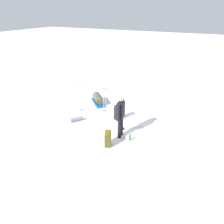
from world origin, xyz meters
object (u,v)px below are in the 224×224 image
object	(u,v)px
gear_sled	(98,99)
ski_pair_near	(122,129)
skier_standing	(121,114)
backpack_large_dark	(108,139)
sleeping_mat_rolled	(77,119)
thermos_bottle	(130,137)
ski_poles_planted_near	(104,99)
ski_poles_planted_far	(81,97)
backpack_bright	(118,113)

from	to	relation	value
gear_sled	ski_pair_near	bearing A→B (deg)	141.56
skier_standing	backpack_large_dark	xyz separation A→B (m)	(0.15, 0.73, -0.67)
backpack_large_dark	sleeping_mat_rolled	distance (m)	2.26
ski_pair_near	backpack_large_dark	size ratio (longest dim) A/B	2.56
ski_pair_near	sleeping_mat_rolled	distance (m)	2.10
sleeping_mat_rolled	skier_standing	bearing A→B (deg)	175.27
backpack_large_dark	sleeping_mat_rolled	bearing A→B (deg)	-24.04
gear_sled	thermos_bottle	distance (m)	3.59
ski_poles_planted_near	gear_sled	xyz separation A→B (m)	(0.77, -0.69, -0.46)
ski_poles_planted_near	thermos_bottle	size ratio (longest dim) A/B	4.69
thermos_bottle	ski_poles_planted_near	bearing A→B (deg)	-39.20
ski_pair_near	sleeping_mat_rolled	world-z (taller)	sleeping_mat_rolled
ski_pair_near	ski_poles_planted_near	xyz separation A→B (m)	(1.41, -1.04, 0.67)
sleeping_mat_rolled	gear_sled	bearing A→B (deg)	-87.04
ski_poles_planted_near	ski_poles_planted_far	world-z (taller)	ski_poles_planted_far
backpack_large_dark	backpack_bright	size ratio (longest dim) A/B	0.84
thermos_bottle	backpack_bright	bearing A→B (deg)	-49.08
sleeping_mat_rolled	ski_poles_planted_far	bearing A→B (deg)	-68.40
skier_standing	sleeping_mat_rolled	distance (m)	2.37
gear_sled	sleeping_mat_rolled	size ratio (longest dim) A/B	2.16
ski_poles_planted_far	sleeping_mat_rolled	world-z (taller)	ski_poles_planted_far
backpack_large_dark	ski_poles_planted_far	distance (m)	3.10
ski_poles_planted_far	backpack_large_dark	bearing A→B (deg)	142.39
skier_standing	ski_pair_near	world-z (taller)	skier_standing
gear_sled	thermos_bottle	bearing A→B (deg)	140.04
ski_poles_planted_far	gear_sled	xyz separation A→B (m)	(-0.27, -1.07, -0.48)
gear_sled	ski_poles_planted_near	bearing A→B (deg)	138.15
ski_poles_planted_near	ski_poles_planted_far	size ratio (longest dim) A/B	0.96
ski_pair_near	thermos_bottle	world-z (taller)	thermos_bottle
ski_pair_near	thermos_bottle	distance (m)	0.82
skier_standing	gear_sled	world-z (taller)	skier_standing
ski_poles_planted_near	thermos_bottle	bearing A→B (deg)	140.80
backpack_large_dark	ski_poles_planted_near	xyz separation A→B (m)	(1.39, -2.26, 0.40)
sleeping_mat_rolled	thermos_bottle	xyz separation A→B (m)	(-2.65, 0.27, 0.04)
backpack_large_dark	sleeping_mat_rolled	world-z (taller)	backpack_large_dark
backpack_bright	thermos_bottle	bearing A→B (deg)	130.92
ski_pair_near	ski_poles_planted_far	xyz separation A→B (m)	(2.45, -0.66, 0.69)
skier_standing	ski_pair_near	xyz separation A→B (m)	(0.13, -0.48, -0.94)
backpack_large_dark	thermos_bottle	world-z (taller)	backpack_large_dark
thermos_bottle	ski_pair_near	bearing A→B (deg)	-45.20
ski_poles_planted_far	ski_poles_planted_near	bearing A→B (deg)	-159.84
backpack_large_dark	ski_poles_planted_far	xyz separation A→B (m)	(2.43, -1.88, 0.42)
backpack_large_dark	gear_sled	xyz separation A→B (m)	(2.16, -2.95, -0.06)
ski_pair_near	sleeping_mat_rolled	bearing A→B (deg)	8.25
sleeping_mat_rolled	ski_poles_planted_near	bearing A→B (deg)	-116.33
skier_standing	ski_poles_planted_far	world-z (taller)	skier_standing
ski_pair_near	gear_sled	world-z (taller)	gear_sled
ski_pair_near	gear_sled	distance (m)	2.79
gear_sled	ski_poles_planted_far	bearing A→B (deg)	75.63
ski_poles_planted_far	sleeping_mat_rolled	xyz separation A→B (m)	(-0.38, 0.96, -0.62)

